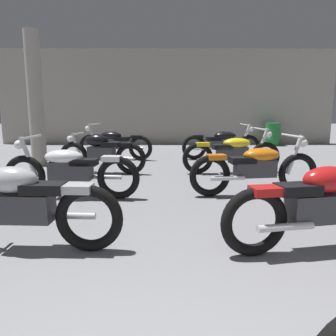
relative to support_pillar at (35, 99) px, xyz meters
The scene contains 11 objects.
back_wall 5.91m from the support_pillar, 57.57° to the left, with size 12.87×0.24×3.60m, color #9E998E.
support_pillar is the anchor object (origin of this frame).
motorcycle_left_row_1 5.40m from the support_pillar, 70.91° to the right, with size 1.97×0.48×0.88m.
motorcycle_left_row_2 3.65m from the support_pillar, 61.75° to the right, with size 2.17×0.68×0.97m.
motorcycle_left_row_3 2.32m from the support_pillar, 30.74° to the right, with size 1.96×0.57×0.88m.
motorcycle_left_row_4 2.28m from the support_pillar, 29.71° to the left, with size 2.12×0.84×0.97m.
motorcycle_right_row_1 6.92m from the support_pillar, 47.35° to the right, with size 1.96×0.62×0.88m.
motorcycle_right_row_2 5.53m from the support_pillar, 31.92° to the right, with size 2.16×0.70×0.97m.
motorcycle_right_row_3 4.83m from the support_pillar, 12.69° to the right, with size 2.17×0.68×0.97m.
motorcycle_right_row_4 4.89m from the support_pillar, 11.04° to the left, with size 2.17×0.68×0.97m.
oil_drum 8.47m from the support_pillar, 31.36° to the left, with size 0.59×0.59×0.85m.
Camera 1 is at (-0.03, -0.22, 1.40)m, focal length 35.39 mm.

